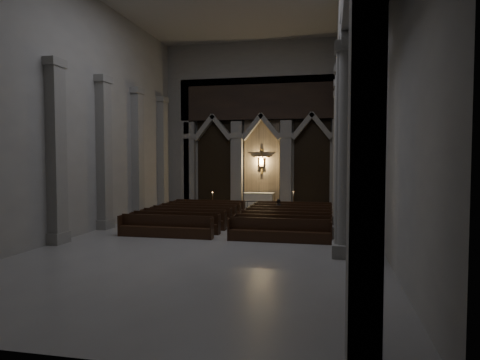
% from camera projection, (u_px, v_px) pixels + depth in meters
% --- Properties ---
extents(room, '(24.00, 24.10, 12.00)m').
position_uv_depth(room, '(221.00, 73.00, 19.41)').
color(room, '#999691').
rests_on(room, ground).
extents(sanctuary_wall, '(14.00, 0.77, 12.00)m').
position_uv_depth(sanctuary_wall, '(261.00, 118.00, 30.73)').
color(sanctuary_wall, gray).
rests_on(sanctuary_wall, ground).
extents(right_arcade, '(1.00, 24.00, 12.00)m').
position_uv_depth(right_arcade, '(345.00, 69.00, 19.55)').
color(right_arcade, gray).
rests_on(right_arcade, ground).
extents(left_pilasters, '(0.60, 13.00, 8.03)m').
position_uv_depth(left_pilasters, '(122.00, 155.00, 24.42)').
color(left_pilasters, gray).
rests_on(left_pilasters, ground).
extents(sanctuary_step, '(8.50, 2.60, 0.15)m').
position_uv_depth(sanctuary_step, '(259.00, 210.00, 30.16)').
color(sanctuary_step, gray).
rests_on(sanctuary_step, ground).
extents(altar, '(2.18, 0.87, 1.10)m').
position_uv_depth(altar, '(259.00, 200.00, 30.65)').
color(altar, beige).
rests_on(altar, sanctuary_step).
extents(altar_rail, '(4.69, 0.09, 0.92)m').
position_uv_depth(altar_rail, '(254.00, 205.00, 28.27)').
color(altar_rail, black).
rests_on(altar_rail, ground).
extents(candle_stand_left, '(0.23, 0.23, 1.38)m').
position_uv_depth(candle_stand_left, '(213.00, 206.00, 29.79)').
color(candle_stand_left, '#9F6B31').
rests_on(candle_stand_left, ground).
extents(candle_stand_right, '(0.26, 0.26, 1.51)m').
position_uv_depth(candle_stand_right, '(293.00, 209.00, 27.99)').
color(candle_stand_right, '#9F6B31').
rests_on(candle_stand_right, ground).
extents(pews, '(10.05, 7.98, 1.04)m').
position_uv_depth(pews, '(238.00, 220.00, 23.30)').
color(pews, black).
rests_on(pews, ground).
extents(worshipper, '(0.56, 0.48, 1.29)m').
position_uv_depth(worshipper, '(279.00, 210.00, 25.42)').
color(worshipper, black).
rests_on(worshipper, ground).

